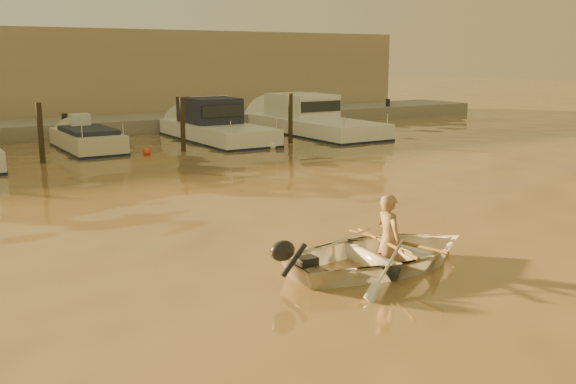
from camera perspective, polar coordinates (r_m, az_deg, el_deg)
ground_plane at (r=10.01m, az=-3.75°, el=-8.25°), size 160.00×160.00×0.00m
dinghy at (r=10.84m, az=8.47°, el=-5.47°), size 3.54×2.62×0.71m
person at (r=10.83m, az=8.93°, el=-4.20°), size 0.40×0.58×1.54m
outboard_motor at (r=10.02m, az=1.59°, el=-6.52°), size 0.92×0.45×0.70m
oar_port at (r=10.93m, az=9.55°, el=-4.33°), size 0.39×2.08×0.13m
oar_starboard at (r=10.81m, az=8.71°, el=-4.48°), size 0.53×2.06×0.13m
moored_boat_3 at (r=25.30m, az=-17.39°, el=4.08°), size 1.78×5.25×0.95m
moored_boat_4 at (r=27.09m, az=-6.36°, el=5.89°), size 2.46×7.50×1.75m
moored_boat_5 at (r=29.46m, az=2.08°, el=6.44°), size 2.77×9.10×1.75m
piling_2 at (r=22.64m, az=-21.11°, el=4.68°), size 0.18×0.18×2.20m
piling_3 at (r=24.07m, az=-9.34°, el=5.71°), size 0.18×0.18×2.20m
piling_4 at (r=26.24m, az=0.22°, el=6.37°), size 0.18×0.18×2.20m
fender_d at (r=23.59m, az=-12.45°, el=3.50°), size 0.30×0.30×0.30m
fender_e at (r=24.61m, az=-1.44°, el=4.12°), size 0.30×0.30×0.30m
quay at (r=30.30m, az=-23.49°, el=4.71°), size 52.00×4.00×1.00m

